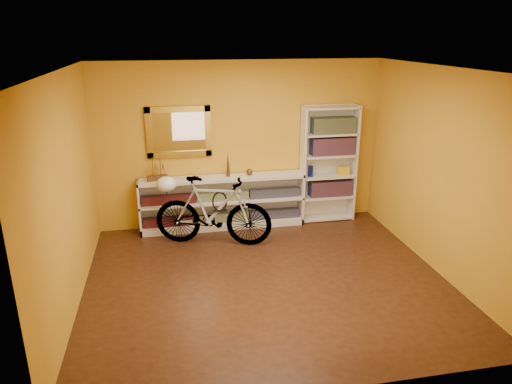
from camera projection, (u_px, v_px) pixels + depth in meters
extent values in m
cube|color=black|center=(267.00, 280.00, 5.94)|extent=(4.50, 4.00, 0.01)
cube|color=silver|center=(268.00, 69.00, 5.10)|extent=(4.50, 4.00, 0.01)
cube|color=gold|center=(240.00, 145.00, 7.38)|extent=(4.50, 0.01, 2.60)
cube|color=gold|center=(66.00, 195.00, 5.11)|extent=(0.01, 4.00, 2.60)
cube|color=gold|center=(441.00, 172.00, 5.93)|extent=(0.01, 4.00, 2.60)
cube|color=olive|center=(179.00, 132.00, 7.09)|extent=(0.98, 0.06, 0.78)
cube|color=silver|center=(294.00, 204.00, 7.87)|extent=(0.09, 0.02, 0.09)
cube|color=black|center=(223.00, 217.00, 7.50)|extent=(2.50, 0.13, 0.14)
cube|color=navy|center=(223.00, 196.00, 7.38)|extent=(2.50, 0.13, 0.14)
imported|color=black|center=(195.00, 178.00, 7.22)|extent=(0.00, 0.00, 0.00)
cone|color=#4F3A1B|center=(228.00, 164.00, 7.25)|extent=(0.07, 0.07, 0.39)
sphere|color=#4F3A1B|center=(249.00, 172.00, 7.36)|extent=(0.10, 0.10, 0.10)
cube|color=maroon|center=(330.00, 188.00, 7.74)|extent=(0.70, 0.22, 0.26)
cube|color=maroon|center=(332.00, 146.00, 7.51)|extent=(0.70, 0.22, 0.28)
cube|color=#174551|center=(333.00, 125.00, 7.40)|extent=(0.70, 0.22, 0.25)
cylinder|color=#16249C|center=(311.00, 171.00, 7.56)|extent=(0.08, 0.08, 0.18)
cube|color=maroon|center=(318.00, 127.00, 7.39)|extent=(0.16, 0.16, 0.20)
cube|color=yellow|center=(343.00, 171.00, 7.64)|extent=(0.19, 0.13, 0.14)
imported|color=silver|center=(213.00, 211.00, 6.80)|extent=(0.95, 1.81, 1.03)
ellipsoid|color=white|center=(166.00, 184.00, 6.74)|extent=(0.29, 0.28, 0.22)
torus|color=black|center=(220.00, 202.00, 6.74)|extent=(0.22, 0.02, 0.22)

